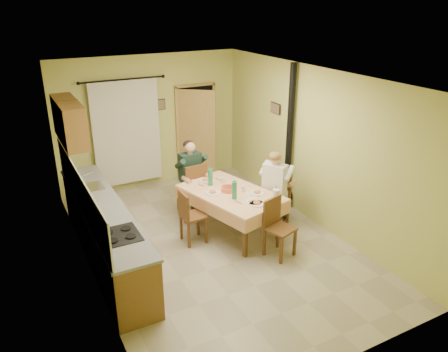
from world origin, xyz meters
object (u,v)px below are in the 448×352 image
chair_right (274,209)px  chair_left (193,226)px  dining_table (231,212)px  chair_far (192,197)px  chair_near (279,239)px  stove_flue (288,158)px  man_right (275,180)px  man_far (191,169)px

chair_right → chair_left: (-1.57, 0.12, -0.00)m
dining_table → chair_right: 0.85m
chair_left → chair_far: bearing=155.8°
chair_near → chair_right: chair_right is taller
chair_near → stove_flue: 1.94m
chair_far → chair_right: chair_far is taller
chair_left → stove_flue: (2.18, 0.37, 0.74)m
dining_table → chair_far: (-0.29, 1.02, -0.09)m
chair_right → stove_flue: bearing=-81.2°
chair_left → chair_right: bearing=84.9°
chair_left → man_right: size_ratio=0.67×
chair_near → chair_left: chair_near is taller
chair_right → stove_flue: 1.07m
dining_table → chair_left: size_ratio=2.15×
chair_near → man_far: (-0.59, 2.08, 0.59)m
chair_near → chair_right: bearing=-136.9°
dining_table → chair_far: bearing=90.9°
chair_right → man_right: size_ratio=0.73×
chair_far → chair_left: 1.13m
chair_right → man_far: (-1.12, 1.17, 0.59)m
chair_far → stove_flue: (1.73, -0.67, 0.73)m
chair_left → stove_flue: stove_flue is taller
chair_far → chair_near: chair_far is taller
dining_table → man_far: bearing=90.7°
chair_right → man_right: bearing=90.0°
chair_right → dining_table: bearing=50.5°
chair_near → man_far: man_far is taller
chair_far → stove_flue: bearing=-25.9°
chair_far → stove_flue: stove_flue is taller
dining_table → man_right: bearing=-24.9°
chair_near → stove_flue: size_ratio=0.34×
dining_table → chair_far: chair_far is taller
man_right → chair_far: bearing=13.5°
chair_left → man_far: size_ratio=0.67×
chair_right → man_far: size_ratio=0.73×
chair_far → dining_table: bearing=-79.2°
chair_far → chair_near: size_ratio=1.06×
stove_flue → dining_table: bearing=-166.3°
chair_far → chair_left: chair_far is taller
chair_near → man_far: size_ratio=0.69×
man_right → man_far: bearing=13.1°
man_right → chair_left: bearing=55.3°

